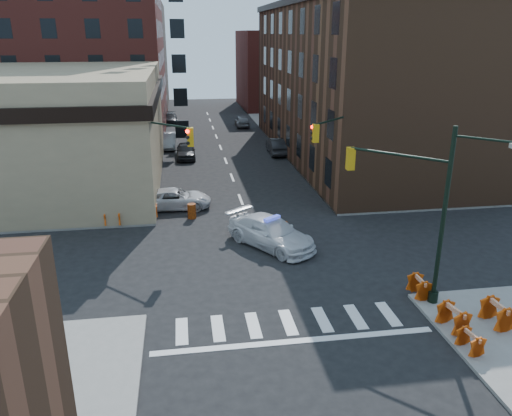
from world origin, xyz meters
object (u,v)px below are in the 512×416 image
object	(u,v)px
barricade_se_a	(419,287)
pedestrian_a	(94,201)
barrel_road	(283,230)
parked_car_wnear	(186,151)
parked_car_enear	(277,146)
pedestrian_b	(59,210)
barricade_nw_a	(148,211)
pickup	(175,199)
police_car	(271,233)
parked_car_wfar	(168,141)
barrel_bank	(192,211)

from	to	relation	value
barricade_se_a	pedestrian_a	bearing A→B (deg)	49.84
pedestrian_a	barrel_road	world-z (taller)	pedestrian_a
parked_car_wnear	parked_car_enear	xyz separation A→B (m)	(9.26, 0.62, 0.06)
pedestrian_b	barricade_se_a	distance (m)	22.20
parked_car_wnear	pedestrian_b	distance (m)	18.83
barricade_nw_a	parked_car_enear	bearing A→B (deg)	41.77
pickup	pedestrian_a	xyz separation A→B (m)	(-5.38, -0.52, 0.25)
police_car	parked_car_wnear	world-z (taller)	police_car
pedestrian_a	barricade_nw_a	world-z (taller)	pedestrian_a
parked_car_enear	barricade_nw_a	bearing A→B (deg)	57.08
barrel_road	pickup	bearing A→B (deg)	134.81
police_car	parked_car_wfar	size ratio (longest dim) A/B	1.20
pedestrian_a	barricade_nw_a	size ratio (longest dim) A/B	1.28
barrel_road	parked_car_wfar	bearing A→B (deg)	105.20
police_car	pedestrian_b	size ratio (longest dim) A/B	3.28
parked_car_wnear	barrel_bank	bearing A→B (deg)	-89.64
police_car	pedestrian_b	world-z (taller)	pedestrian_b
barricade_se_a	barricade_nw_a	distance (m)	17.90
barricade_nw_a	barrel_bank	bearing A→B (deg)	-15.98
pickup	barricade_se_a	distance (m)	18.30
barrel_road	police_car	bearing A→B (deg)	-131.08
parked_car_wnear	barrel_bank	xyz separation A→B (m)	(0.09, -16.94, -0.26)
pedestrian_a	pedestrian_b	xyz separation A→B (m)	(-1.91, -1.63, 0.08)
barrel_bank	barricade_nw_a	size ratio (longest dim) A/B	0.80
police_car	pedestrian_b	distance (m)	13.84
barrel_road	barricade_se_a	world-z (taller)	barricade_se_a
parked_car_wfar	parked_car_enear	distance (m)	11.85
pedestrian_a	pedestrian_b	bearing A→B (deg)	-138.80
parked_car_wnear	parked_car_enear	bearing A→B (deg)	3.91
barricade_se_a	barrel_road	bearing A→B (deg)	30.70
parked_car_enear	barricade_se_a	bearing A→B (deg)	93.32
parked_car_wfar	barrel_road	world-z (taller)	parked_car_wfar
pedestrian_a	barrel_bank	world-z (taller)	pedestrian_a
parked_car_wfar	pickup	bearing A→B (deg)	-85.02
police_car	pedestrian_a	distance (m)	12.90
police_car	parked_car_wnear	size ratio (longest dim) A/B	1.29
parked_car_enear	parked_car_wfar	bearing A→B (deg)	-20.27
pedestrian_a	barricade_se_a	size ratio (longest dim) A/B	1.31
barrel_bank	pickup	bearing A→B (deg)	116.60
pedestrian_b	parked_car_enear	bearing A→B (deg)	35.55
police_car	barrel_road	world-z (taller)	police_car
barricade_se_a	parked_car_enear	bearing A→B (deg)	1.72
pedestrian_a	pedestrian_b	distance (m)	2.51
barricade_se_a	barricade_nw_a	bearing A→B (deg)	46.12
parked_car_enear	barrel_bank	size ratio (longest dim) A/B	4.99
police_car	barricade_nw_a	xyz separation A→B (m)	(-7.20, 5.43, -0.22)
parked_car_wfar	parked_car_wnear	bearing A→B (deg)	-68.10
parked_car_enear	barricade_se_a	size ratio (longest dim) A/B	4.10
police_car	barrel_bank	world-z (taller)	police_car
pickup	barricade_nw_a	world-z (taller)	pickup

